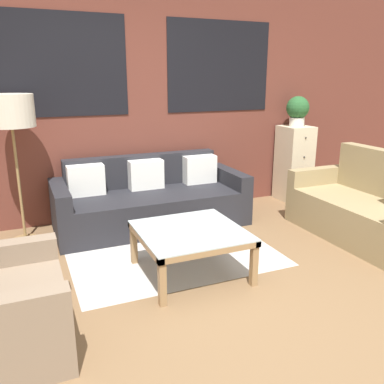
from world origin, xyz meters
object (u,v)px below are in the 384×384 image
at_px(couch_dark, 150,201).
at_px(coffee_table, 190,236).
at_px(settee_vintage, 366,209).
at_px(drawer_cabinet, 294,163).
at_px(floor_lamp, 11,115).
at_px(potted_plant, 298,110).

height_order(couch_dark, coffee_table, couch_dark).
distance_m(couch_dark, settee_vintage, 2.38).
distance_m(coffee_table, drawer_cabinet, 2.69).
xyz_separation_m(settee_vintage, floor_lamp, (-3.39, 1.33, 1.01)).
bearing_deg(coffee_table, floor_lamp, 133.73).
bearing_deg(potted_plant, settee_vintage, -95.59).
height_order(settee_vintage, potted_plant, potted_plant).
bearing_deg(floor_lamp, drawer_cabinet, 2.32).
height_order(coffee_table, floor_lamp, floor_lamp).
height_order(couch_dark, drawer_cabinet, drawer_cabinet).
bearing_deg(settee_vintage, coffee_table, -178.52).
distance_m(drawer_cabinet, potted_plant, 0.74).
bearing_deg(settee_vintage, floor_lamp, 158.60).
height_order(floor_lamp, drawer_cabinet, floor_lamp).
xyz_separation_m(drawer_cabinet, potted_plant, (0.00, 0.00, 0.74)).
height_order(settee_vintage, coffee_table, settee_vintage).
distance_m(settee_vintage, floor_lamp, 3.78).
bearing_deg(floor_lamp, couch_dark, -2.22).
xyz_separation_m(settee_vintage, potted_plant, (0.14, 1.47, 0.94)).
relative_size(drawer_cabinet, potted_plant, 2.59).
height_order(floor_lamp, potted_plant, floor_lamp).
relative_size(couch_dark, coffee_table, 2.48).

